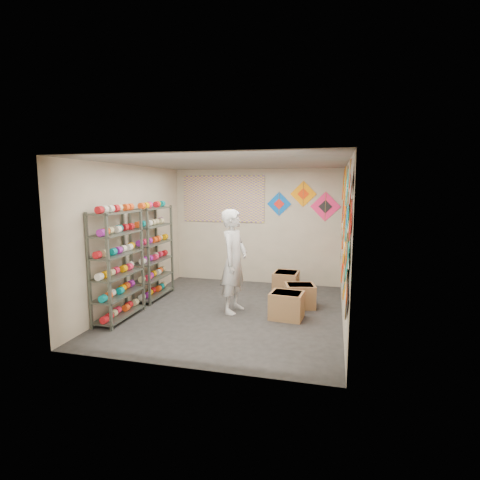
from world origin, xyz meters
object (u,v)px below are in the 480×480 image
(shelf_rack_back, at_px, (153,253))
(carton_a, at_px, (287,305))
(carton_b, at_px, (300,296))
(shopkeeper, at_px, (234,261))
(carton_c, at_px, (286,283))
(shelf_rack_front, at_px, (117,266))

(shelf_rack_back, relative_size, carton_a, 3.39)
(shelf_rack_back, height_order, carton_a, shelf_rack_back)
(shelf_rack_back, distance_m, carton_b, 3.08)
(carton_b, bearing_deg, shopkeeper, -168.73)
(shelf_rack_back, distance_m, carton_a, 2.97)
(shelf_rack_back, height_order, carton_b, shelf_rack_back)
(shelf_rack_back, height_order, carton_c, shelf_rack_back)
(shelf_rack_front, xyz_separation_m, carton_a, (2.83, 0.74, -0.72))
(carton_b, distance_m, carton_c, 0.89)
(shelf_rack_front, height_order, carton_a, shelf_rack_front)
(shelf_rack_front, relative_size, shelf_rack_back, 1.00)
(carton_b, bearing_deg, carton_a, -117.86)
(shelf_rack_back, relative_size, carton_b, 3.49)
(carton_a, height_order, carton_b, carton_a)
(shelf_rack_front, relative_size, shopkeeper, 1.00)
(shelf_rack_front, xyz_separation_m, carton_b, (3.00, 1.41, -0.73))
(shelf_rack_front, distance_m, shopkeeper, 2.03)
(shelf_rack_front, xyz_separation_m, shopkeeper, (1.84, 0.87, -0.00))
(carton_a, relative_size, carton_c, 1.00)
(carton_b, relative_size, carton_c, 0.98)
(shelf_rack_front, relative_size, carton_b, 3.49)
(shopkeeper, xyz_separation_m, carton_a, (0.99, -0.14, -0.71))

